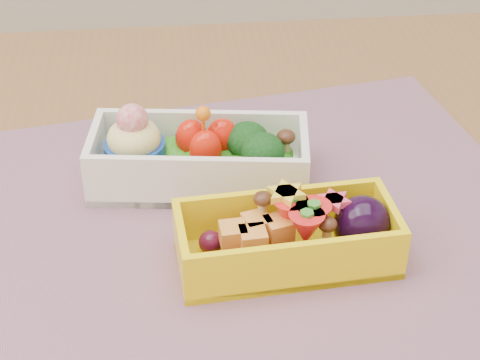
{
  "coord_description": "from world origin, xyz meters",
  "views": [
    {
      "loc": [
        -0.09,
        -0.5,
        1.15
      ],
      "look_at": [
        -0.04,
        0.01,
        0.79
      ],
      "focal_mm": 60.0,
      "sensor_mm": 36.0,
      "label": 1
    }
  ],
  "objects": [
    {
      "name": "table",
      "position": [
        0.0,
        0.0,
        0.65
      ],
      "size": [
        1.2,
        0.8,
        0.75
      ],
      "color": "brown",
      "rests_on": "ground"
    },
    {
      "name": "bento_yellow",
      "position": [
        -0.01,
        -0.05,
        0.78
      ],
      "size": [
        0.17,
        0.08,
        0.05
      ],
      "rotation": [
        0.0,
        0.0,
        0.07
      ],
      "color": "yellow",
      "rests_on": "placemat"
    },
    {
      "name": "bento_white",
      "position": [
        -0.07,
        0.07,
        0.78
      ],
      "size": [
        0.19,
        0.1,
        0.08
      ],
      "rotation": [
        0.0,
        0.0,
        -0.13
      ],
      "color": "white",
      "rests_on": "placemat"
    },
    {
      "name": "placemat",
      "position": [
        -0.05,
        0.01,
        0.75
      ],
      "size": [
        0.56,
        0.46,
        0.0
      ],
      "primitive_type": "cube",
      "rotation": [
        0.0,
        0.0,
        0.16
      ],
      "color": "gray",
      "rests_on": "table"
    }
  ]
}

